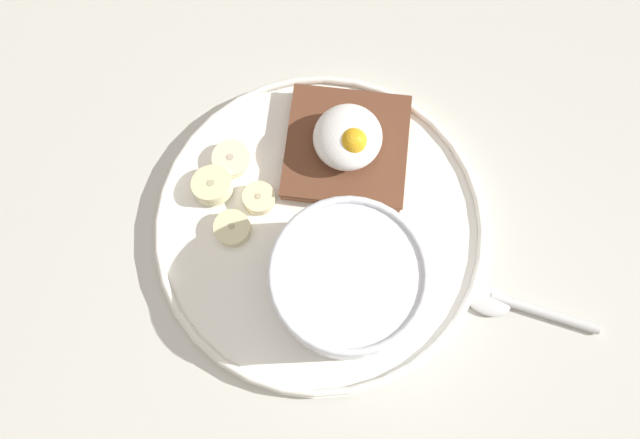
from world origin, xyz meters
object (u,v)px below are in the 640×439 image
Objects in this scene: oatmeal_bowl at (347,281)px; banana_slice_back at (231,159)px; poached_egg at (348,138)px; toast_slice at (347,147)px; banana_slice_front at (258,200)px; banana_slice_left at (232,228)px; spoon at (516,304)px; banana_slice_right at (212,185)px.

banana_slice_back is at bearing -114.76° from oatmeal_bowl.
toast_slice is at bearing -130.61° from poached_egg.
oatmeal_bowl is at bearing 65.24° from banana_slice_back.
toast_slice reaches higher than banana_slice_back.
banana_slice_front is at bearing 56.59° from banana_slice_back.
poached_egg is 11.66cm from banana_slice_left.
banana_slice_back is at bearing -60.98° from poached_egg.
banana_slice_front is at bearing -111.06° from oatmeal_bowl.
banana_slice_back is at bearing -93.35° from spoon.
spoon is at bearing 99.35° from banana_slice_left.
oatmeal_bowl is 10.27cm from banana_slice_front.
spoon is (-1.23, 25.95, -1.31)cm from banana_slice_right.
banana_slice_left is (-0.64, -10.10, -2.60)cm from oatmeal_bowl.
toast_slice is 2.81× the size of banana_slice_back.
banana_slice_back is (-5.27, -2.71, -0.12)cm from banana_slice_left.
banana_slice_back is (-5.91, -12.81, -2.73)cm from oatmeal_bowl.
poached_egg reaches higher than banana_slice_right.
banana_slice_left is 5.93cm from banana_slice_back.
toast_slice is 2.20× the size of poached_egg.
poached_egg is (0.06, 0.07, 2.20)cm from toast_slice.
banana_slice_back is at bearing -152.78° from banana_slice_left.
banana_slice_back reaches higher than spoon.
oatmeal_bowl reaches higher than banana_slice_right.
poached_egg is 0.53× the size of spoon.
banana_slice_back is (4.70, -8.30, -0.32)cm from toast_slice.
poached_egg is at bearing 130.19° from banana_slice_right.
oatmeal_bowl reaches higher than banana_slice_left.
oatmeal_bowl is 1.07× the size of spoon.
banana_slice_back is at bearing -60.48° from toast_slice.
banana_slice_left is 0.88× the size of banana_slice_back.
banana_slice_back is 0.93× the size of banana_slice_right.
toast_slice is 9.54cm from banana_slice_back.
spoon is at bearing 92.19° from banana_slice_front.
banana_slice_front is 0.76× the size of banana_slice_left.
spoon is at bearing 92.71° from banana_slice_right.
poached_egg reaches higher than toast_slice.
poached_egg is 1.28× the size of banana_slice_back.
poached_egg is 11.64cm from banana_slice_right.
oatmeal_bowl is 2.57× the size of banana_slice_back.
spoon is at bearing 109.03° from oatmeal_bowl.
oatmeal_bowl is 11.78cm from toast_slice.
banana_slice_right reaches higher than banana_slice_back.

